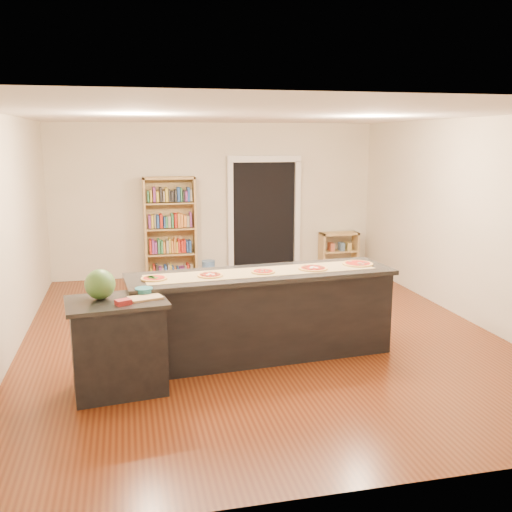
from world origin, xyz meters
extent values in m
cube|color=beige|center=(0.00, 0.00, 1.40)|extent=(6.00, 7.00, 2.80)
cube|color=#602A10|center=(0.00, 0.00, 0.00)|extent=(6.00, 7.00, 0.01)
cube|color=white|center=(0.00, 0.00, 2.80)|extent=(6.00, 7.00, 0.01)
cube|color=black|center=(0.90, 3.48, 1.05)|extent=(1.20, 0.02, 2.10)
cube|color=silver|center=(0.25, 3.44, 1.05)|extent=(0.10, 0.08, 2.10)
cube|color=silver|center=(1.55, 3.44, 1.05)|extent=(0.10, 0.08, 2.10)
cube|color=silver|center=(0.90, 3.44, 2.15)|extent=(1.40, 0.08, 0.12)
cube|color=black|center=(-0.15, -0.77, 0.48)|extent=(2.99, 0.75, 0.96)
cube|color=black|center=(-0.15, -0.77, 0.99)|extent=(3.08, 0.83, 0.05)
cube|color=black|center=(-1.78, -1.38, 0.46)|extent=(0.88, 0.62, 0.91)
cube|color=black|center=(-1.78, -1.38, 0.93)|extent=(0.97, 0.71, 0.04)
cube|color=tan|center=(-0.88, 3.29, 0.93)|extent=(0.93, 0.33, 1.85)
cube|color=tan|center=(2.36, 3.29, 0.37)|extent=(0.74, 0.32, 0.74)
cylinder|color=#4B73A7|center=(-0.23, 3.08, 0.17)|extent=(0.24, 0.24, 0.35)
cube|color=#997E4F|center=(-0.15, -0.77, 1.02)|extent=(2.70, 0.69, 0.00)
sphere|color=#144214|center=(-1.92, -1.31, 1.11)|extent=(0.30, 0.30, 0.30)
cube|color=tan|center=(-1.49, -1.40, 0.97)|extent=(0.36, 0.29, 0.02)
cube|color=maroon|center=(-1.70, -1.56, 0.98)|extent=(0.17, 0.15, 0.05)
cylinder|color=#195966|center=(-1.50, -1.23, 0.99)|extent=(0.18, 0.18, 0.07)
cylinder|color=#D9B153|center=(-1.38, -0.86, 1.03)|extent=(0.29, 0.29, 0.02)
cylinder|color=#A5190C|center=(-1.38, -0.86, 1.04)|extent=(0.24, 0.24, 0.00)
cylinder|color=#D9B153|center=(-0.76, -0.85, 1.03)|extent=(0.30, 0.30, 0.02)
cylinder|color=#A5190C|center=(-0.76, -0.85, 1.04)|extent=(0.25, 0.25, 0.00)
cylinder|color=#D9B153|center=(-0.15, -0.81, 1.03)|extent=(0.29, 0.29, 0.02)
cylinder|color=#A5190C|center=(-0.15, -0.81, 1.04)|extent=(0.24, 0.24, 0.00)
cylinder|color=#D9B153|center=(0.46, -0.77, 1.03)|extent=(0.34, 0.34, 0.02)
cylinder|color=#A5190C|center=(0.46, -0.77, 1.04)|extent=(0.28, 0.28, 0.00)
cylinder|color=#D9B153|center=(1.07, -0.65, 1.03)|extent=(0.36, 0.36, 0.02)
cylinder|color=#A5190C|center=(1.07, -0.65, 1.04)|extent=(0.29, 0.29, 0.00)
camera|label=1|loc=(-1.63, -6.96, 2.51)|focal=40.00mm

